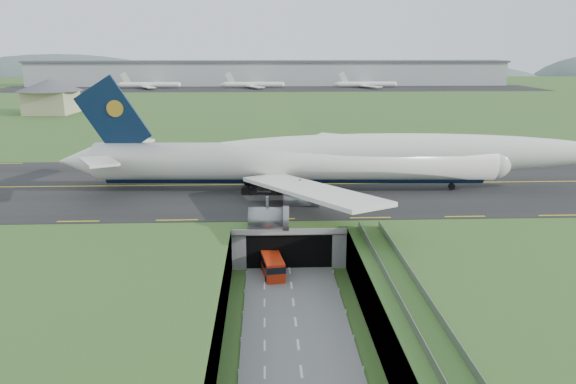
{
  "coord_description": "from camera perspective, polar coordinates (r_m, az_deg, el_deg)",
  "views": [
    {
      "loc": [
        -3.26,
        -65.48,
        30.37
      ],
      "look_at": [
        0.32,
        20.0,
        8.09
      ],
      "focal_mm": 35.0,
      "sensor_mm": 36.0,
      "label": 1
    }
  ],
  "objects": [
    {
      "name": "ground",
      "position": [
        72.26,
        0.42,
        -10.26
      ],
      "size": [
        900.0,
        900.0,
        0.0
      ],
      "primitive_type": "plane",
      "color": "#335C25",
      "rests_on": "ground"
    },
    {
      "name": "airfield_deck",
      "position": [
        71.05,
        0.42,
        -8.06
      ],
      "size": [
        800.0,
        800.0,
        6.0
      ],
      "primitive_type": "cube",
      "color": "gray",
      "rests_on": "ground"
    },
    {
      "name": "trench_road",
      "position": [
        65.49,
        0.74,
        -12.93
      ],
      "size": [
        12.0,
        75.0,
        0.2
      ],
      "primitive_type": "cube",
      "color": "slate",
      "rests_on": "ground"
    },
    {
      "name": "taxiway",
      "position": [
        101.49,
        -0.49,
        0.75
      ],
      "size": [
        800.0,
        44.0,
        0.18
      ],
      "primitive_type": "cube",
      "color": "black",
      "rests_on": "airfield_deck"
    },
    {
      "name": "tunnel_portal",
      "position": [
        86.59,
        -0.12,
        -3.6
      ],
      "size": [
        17.0,
        22.3,
        6.0
      ],
      "color": "gray",
      "rests_on": "ground"
    },
    {
      "name": "guideway",
      "position": [
        54.6,
        13.38,
        -13.14
      ],
      "size": [
        3.0,
        53.0,
        7.05
      ],
      "color": "#A8A8A3",
      "rests_on": "ground"
    },
    {
      "name": "jumbo_jet",
      "position": [
        96.81,
        4.75,
        3.31
      ],
      "size": [
        96.44,
        61.68,
        20.42
      ],
      "rotation": [
        0.0,
        0.0,
        -0.04
      ],
      "color": "white",
      "rests_on": "ground"
    },
    {
      "name": "shuttle_tram",
      "position": [
        76.81,
        -1.6,
        -7.47
      ],
      "size": [
        3.46,
        6.99,
        2.76
      ],
      "rotation": [
        0.0,
        0.0,
        0.15
      ],
      "color": "red",
      "rests_on": "ground"
    },
    {
      "name": "service_building",
      "position": [
        227.27,
        -22.99,
        9.21
      ],
      "size": [
        24.71,
        24.71,
        12.73
      ],
      "rotation": [
        0.0,
        0.0,
        -0.06
      ],
      "color": "tan",
      "rests_on": "ground"
    },
    {
      "name": "cargo_terminal",
      "position": [
        365.28,
        -1.94,
        12.01
      ],
      "size": [
        320.0,
        67.0,
        15.6
      ],
      "color": "#B2B2B2",
      "rests_on": "ground"
    },
    {
      "name": "distant_hills",
      "position": [
        501.26,
        5.45,
        10.6
      ],
      "size": [
        700.0,
        91.0,
        60.0
      ],
      "color": "#536462",
      "rests_on": "ground"
    }
  ]
}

